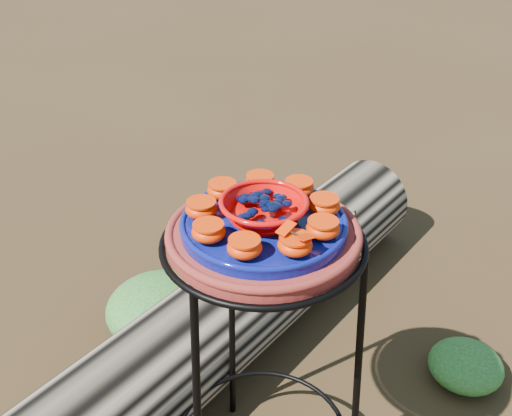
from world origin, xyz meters
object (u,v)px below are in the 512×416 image
object	(u,v)px
red_bowl	(264,211)
driftwood_log	(246,300)
plant_stand	(263,374)
terracotta_saucer	(264,237)
cobalt_plate	(264,225)

from	to	relation	value
red_bowl	driftwood_log	xyz separation A→B (m)	(0.14, 0.48, -0.62)
plant_stand	driftwood_log	world-z (taller)	plant_stand
driftwood_log	terracotta_saucer	bearing A→B (deg)	-105.67
plant_stand	terracotta_saucer	bearing A→B (deg)	0.00
terracotta_saucer	red_bowl	bearing A→B (deg)	0.00
cobalt_plate	driftwood_log	size ratio (longest dim) A/B	0.20
cobalt_plate	red_bowl	size ratio (longest dim) A/B	2.00
cobalt_plate	driftwood_log	world-z (taller)	cobalt_plate
red_bowl	plant_stand	bearing A→B (deg)	0.00
plant_stand	cobalt_plate	distance (m)	0.39
plant_stand	cobalt_plate	world-z (taller)	cobalt_plate
cobalt_plate	plant_stand	bearing A→B (deg)	0.00
cobalt_plate	red_bowl	bearing A→B (deg)	0.00
red_bowl	driftwood_log	distance (m)	0.80
cobalt_plate	driftwood_log	bearing A→B (deg)	74.33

